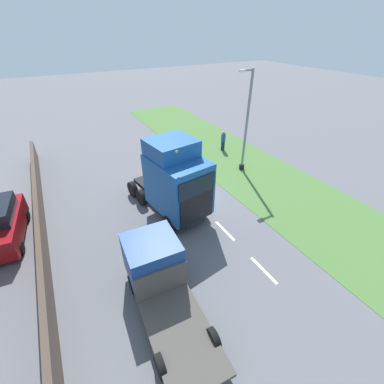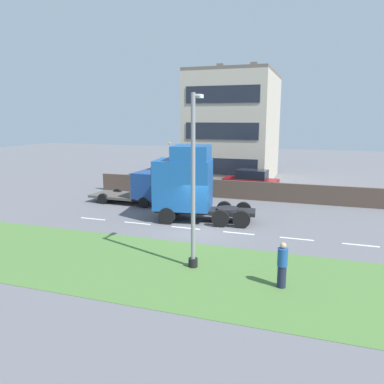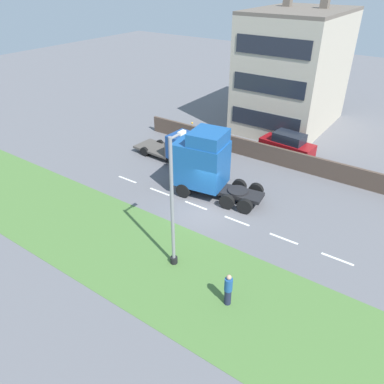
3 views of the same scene
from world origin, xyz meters
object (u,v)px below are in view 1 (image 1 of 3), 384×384
lorry_cab (175,181)px  lamp_post (246,129)px  flatbed_truck (157,270)px  parked_car (1,224)px  pedestrian (223,141)px

lorry_cab → lamp_post: bearing=-166.9°
flatbed_truck → lamp_post: size_ratio=0.81×
parked_car → flatbed_truck: bearing=135.9°
lorry_cab → pedestrian: size_ratio=3.58×
lorry_cab → pedestrian: 10.56m
lamp_post → pedestrian: size_ratio=4.09×
parked_car → lamp_post: bearing=-173.3°
lorry_cab → pedestrian: lorry_cab is taller
parked_car → lamp_post: size_ratio=0.63×
flatbed_truck → parked_car: flatbed_truck is taller
parked_car → pedestrian: (-17.07, -4.17, -0.15)m
parked_car → lorry_cab: bearing=170.1°
lamp_post → pedestrian: lamp_post is taller
parked_car → lamp_post: (-16.19, -0.29, 2.32)m
flatbed_truck → parked_car: (5.95, -7.03, -0.27)m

